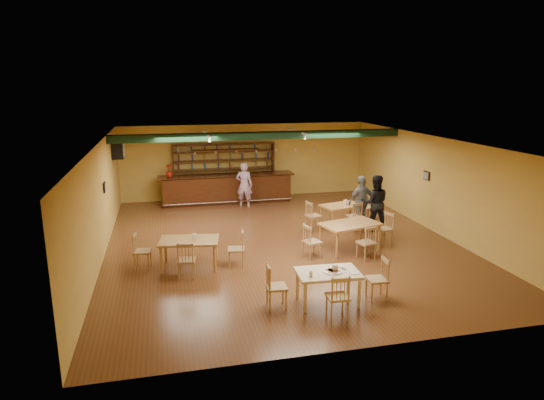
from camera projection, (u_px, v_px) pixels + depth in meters
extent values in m
plane|color=brown|center=(281.00, 242.00, 14.11)|extent=(12.00, 12.00, 0.00)
cube|color=black|center=(261.00, 136.00, 16.07)|extent=(10.00, 0.30, 0.25)
cube|color=silver|center=(206.00, 133.00, 16.23)|extent=(0.05, 2.50, 0.05)
cube|color=silver|center=(296.00, 131.00, 16.93)|extent=(0.05, 2.50, 0.05)
cube|color=silver|center=(118.00, 150.00, 16.47)|extent=(0.34, 0.70, 0.48)
cube|color=black|center=(105.00, 187.00, 13.56)|extent=(0.04, 0.34, 0.28)
cube|color=black|center=(427.00, 176.00, 15.27)|extent=(0.04, 0.34, 0.28)
cube|color=#38180B|center=(227.00, 189.00, 18.65)|extent=(5.28, 0.85, 1.13)
cube|color=#38180B|center=(224.00, 171.00, 19.11)|extent=(4.09, 0.40, 2.28)
imported|color=#A7200F|center=(169.00, 171.00, 17.98)|extent=(0.34, 0.34, 0.48)
cube|color=#AB793C|center=(342.00, 215.00, 15.78)|extent=(1.52, 1.15, 0.68)
cube|color=#AB793C|center=(190.00, 253.00, 12.10)|extent=(1.60, 1.11, 0.74)
cube|color=#AB793C|center=(350.00, 237.00, 13.30)|extent=(1.79, 1.34, 0.80)
cube|color=beige|center=(328.00, 287.00, 10.11)|extent=(1.37, 0.92, 0.71)
cylinder|color=silver|center=(332.00, 271.00, 10.05)|extent=(0.41, 0.41, 0.01)
cylinder|color=#EAE5C6|center=(311.00, 274.00, 9.79)|extent=(0.08, 0.08, 0.11)
cube|color=white|center=(340.00, 267.00, 10.28)|extent=(0.23, 0.20, 0.03)
cube|color=silver|center=(338.00, 269.00, 10.12)|extent=(0.33, 0.15, 0.00)
cylinder|color=white|center=(355.00, 273.00, 9.96)|extent=(0.23, 0.23, 0.01)
imported|color=#8A4698|center=(244.00, 185.00, 17.92)|extent=(0.73, 0.61, 1.72)
imported|color=black|center=(375.00, 203.00, 15.06)|extent=(1.02, 0.88, 1.80)
imported|color=gray|center=(361.00, 202.00, 15.35)|extent=(1.08, 0.65, 1.72)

